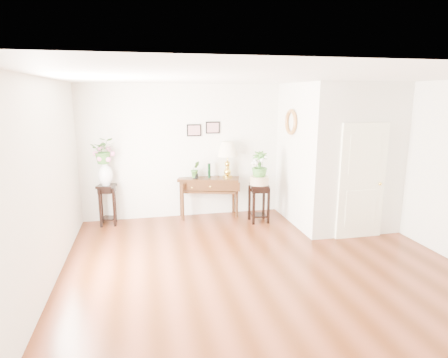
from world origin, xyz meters
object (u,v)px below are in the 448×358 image
object	(u,v)px
plant_stand_b	(259,203)
console_table	(209,197)
table_lamp	(227,161)
plant_stand_a	(108,205)

from	to	relation	value
plant_stand_b	console_table	bearing A→B (deg)	149.08
console_table	plant_stand_b	world-z (taller)	console_table
table_lamp	plant_stand_b	bearing A→B (deg)	-46.61
console_table	plant_stand_a	xyz separation A→B (m)	(-2.08, -0.10, -0.01)
console_table	plant_stand_b	distance (m)	1.10
table_lamp	plant_stand_a	distance (m)	2.62
table_lamp	plant_stand_b	xyz separation A→B (m)	(0.53, -0.57, -0.81)
console_table	table_lamp	world-z (taller)	table_lamp
plant_stand_a	plant_stand_b	distance (m)	3.06
plant_stand_a	plant_stand_b	size ratio (longest dim) A/B	1.05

